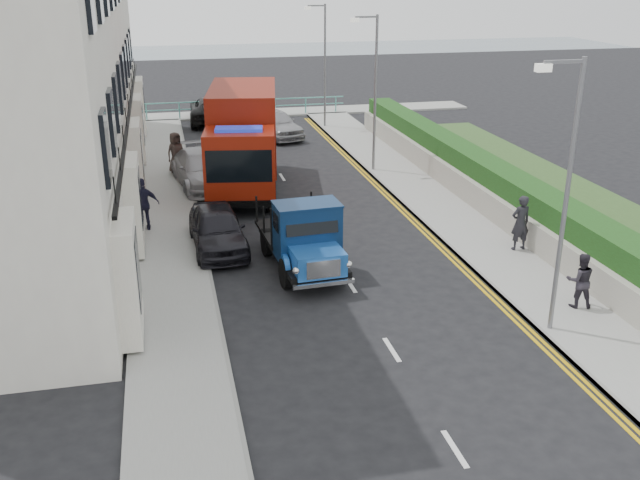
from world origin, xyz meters
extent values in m
plane|color=black|center=(0.00, 0.00, 0.00)|extent=(120.00, 120.00, 0.00)
cube|color=gray|center=(-5.20, 9.00, 0.06)|extent=(2.40, 38.00, 0.12)
cube|color=gray|center=(5.30, 9.00, 0.06)|extent=(2.60, 38.00, 0.12)
cube|color=gray|center=(0.00, 29.00, 0.06)|extent=(30.00, 2.50, 0.12)
plane|color=slate|center=(0.00, 60.00, 0.00)|extent=(120.00, 120.00, 0.00)
cube|color=white|center=(-9.50, 13.00, 7.00)|extent=(6.00, 30.00, 14.00)
cube|color=black|center=(-6.35, 13.00, 3.60)|extent=(0.12, 28.00, 0.10)
cube|color=#B2AD9E|center=(6.60, 9.00, 0.55)|extent=(0.30, 28.00, 1.00)
cube|color=#1D3812|center=(7.30, 9.00, 0.95)|extent=(1.20, 28.00, 1.70)
cube|color=#59B2A5|center=(0.00, 28.20, 1.08)|extent=(13.00, 0.08, 0.06)
cube|color=#59B2A5|center=(0.00, 28.20, 0.65)|extent=(13.00, 0.06, 0.05)
cylinder|color=slate|center=(4.30, -2.00, 3.50)|extent=(0.12, 0.12, 7.00)
cube|color=slate|center=(3.80, -2.00, 6.90)|extent=(1.00, 0.08, 0.08)
cube|color=beige|center=(3.30, -2.00, 6.78)|extent=(0.35, 0.18, 0.18)
cylinder|color=slate|center=(4.30, 14.00, 3.50)|extent=(0.12, 0.12, 7.00)
cube|color=slate|center=(3.80, 14.00, 6.90)|extent=(1.00, 0.08, 0.08)
cube|color=beige|center=(3.30, 14.00, 6.78)|extent=(0.35, 0.18, 0.18)
cylinder|color=slate|center=(4.30, 24.00, 3.50)|extent=(0.12, 0.12, 7.00)
cube|color=slate|center=(3.80, 24.00, 6.90)|extent=(1.00, 0.08, 0.08)
cube|color=beige|center=(3.30, 24.00, 6.78)|extent=(0.35, 0.18, 0.18)
cylinder|color=black|center=(-1.91, 2.22, 0.46)|extent=(0.30, 0.93, 0.91)
cylinder|color=black|center=(-0.24, 2.32, 0.46)|extent=(0.30, 0.93, 0.91)
cylinder|color=black|center=(-2.08, 4.87, 0.46)|extent=(0.30, 0.93, 0.91)
cylinder|color=black|center=(-0.41, 4.98, 0.46)|extent=(0.30, 0.93, 0.91)
cube|color=black|center=(-1.16, 3.60, 0.59)|extent=(2.09, 4.67, 0.17)
cube|color=#205AB1|center=(-1.05, 1.84, 0.93)|extent=(1.55, 1.33, 0.68)
cube|color=silver|center=(-1.01, 1.20, 0.93)|extent=(1.00, 0.14, 0.52)
cube|color=#0E284F|center=(-1.12, 2.93, 1.47)|extent=(1.97, 1.26, 1.66)
cube|color=black|center=(-1.23, 4.74, 0.81)|extent=(2.16, 2.78, 0.11)
cylinder|color=black|center=(-3.48, 9.72, 0.60)|extent=(0.54, 1.25, 1.21)
cylinder|color=black|center=(-1.20, 9.36, 0.60)|extent=(0.54, 1.25, 1.21)
cylinder|color=black|center=(-2.95, 13.09, 0.60)|extent=(0.54, 1.25, 1.21)
cylinder|color=black|center=(-0.67, 12.72, 0.60)|extent=(0.54, 1.25, 1.21)
cylinder|color=black|center=(-2.57, 15.48, 0.60)|extent=(0.54, 1.25, 1.21)
cylinder|color=black|center=(-0.29, 15.11, 0.60)|extent=(0.54, 1.25, 1.21)
cube|color=black|center=(-1.89, 12.36, 0.82)|extent=(3.71, 8.00, 0.27)
cube|color=maroon|center=(-2.34, 9.54, 1.98)|extent=(2.93, 2.48, 2.42)
cube|color=black|center=(-2.50, 8.54, 2.09)|extent=(2.40, 0.47, 1.21)
cube|color=maroon|center=(-1.70, 13.56, 2.53)|extent=(3.61, 6.08, 3.30)
imported|color=black|center=(-3.60, 5.76, 0.73)|extent=(1.87, 4.33, 1.46)
imported|color=#6390D4|center=(-2.60, 12.00, 0.63)|extent=(1.35, 3.81, 1.25)
imported|color=#A3A2A7|center=(-3.60, 13.39, 0.75)|extent=(2.75, 5.42, 1.51)
imported|color=black|center=(-2.08, 27.00, 0.79)|extent=(2.94, 5.82, 1.58)
imported|color=#99999D|center=(1.02, 22.09, 0.78)|extent=(2.98, 4.90, 1.56)
imported|color=black|center=(6.10, 3.27, 1.05)|extent=(0.73, 0.52, 1.86)
imported|color=#2B2730|center=(5.67, -1.02, 0.90)|extent=(0.89, 0.78, 1.57)
imported|color=black|center=(-6.00, 7.94, 1.07)|extent=(1.13, 0.52, 1.89)
imported|color=#3A2F2A|center=(-4.62, 15.37, 1.06)|extent=(1.09, 0.96, 1.87)
camera|label=1|loc=(-5.14, -16.77, 8.87)|focal=40.00mm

